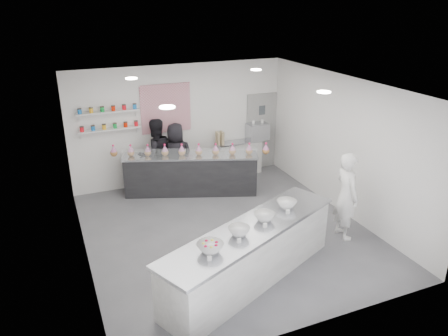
{
  "coord_description": "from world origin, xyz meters",
  "views": [
    {
      "loc": [
        -3.1,
        -7.23,
        4.55
      ],
      "look_at": [
        0.11,
        0.4,
        1.25
      ],
      "focal_mm": 35.0,
      "sensor_mm": 36.0,
      "label": 1
    }
  ],
  "objects_px": {
    "espresso_ledge": "(239,158)",
    "staff_right": "(176,157)",
    "prep_counter": "(251,254)",
    "back_bar": "(191,174)",
    "staff_left": "(156,155)",
    "woman_prep": "(346,196)",
    "espresso_machine": "(257,131)"
  },
  "relations": [
    {
      "from": "espresso_ledge",
      "to": "staff_right",
      "type": "height_order",
      "value": "staff_right"
    },
    {
      "from": "prep_counter",
      "to": "back_bar",
      "type": "relative_size",
      "value": 1.16
    },
    {
      "from": "staff_left",
      "to": "staff_right",
      "type": "bearing_deg",
      "value": 157.64
    },
    {
      "from": "woman_prep",
      "to": "staff_right",
      "type": "distance_m",
      "value": 4.26
    },
    {
      "from": "espresso_ledge",
      "to": "woman_prep",
      "type": "distance_m",
      "value": 3.89
    },
    {
      "from": "back_bar",
      "to": "espresso_machine",
      "type": "distance_m",
      "value": 2.35
    },
    {
      "from": "espresso_ledge",
      "to": "staff_right",
      "type": "relative_size",
      "value": 0.73
    },
    {
      "from": "espresso_machine",
      "to": "woman_prep",
      "type": "height_order",
      "value": "woman_prep"
    },
    {
      "from": "staff_right",
      "to": "prep_counter",
      "type": "bearing_deg",
      "value": 106.86
    },
    {
      "from": "back_bar",
      "to": "espresso_ledge",
      "type": "bearing_deg",
      "value": 44.43
    },
    {
      "from": "prep_counter",
      "to": "back_bar",
      "type": "xyz_separation_m",
      "value": [
        0.2,
        3.71,
        -0.01
      ]
    },
    {
      "from": "prep_counter",
      "to": "espresso_ledge",
      "type": "bearing_deg",
      "value": 43.23
    },
    {
      "from": "espresso_machine",
      "to": "staff_right",
      "type": "xyz_separation_m",
      "value": [
        -2.37,
        -0.3,
        -0.28
      ]
    },
    {
      "from": "prep_counter",
      "to": "woman_prep",
      "type": "height_order",
      "value": "woman_prep"
    },
    {
      "from": "espresso_ledge",
      "to": "staff_left",
      "type": "height_order",
      "value": "staff_left"
    },
    {
      "from": "back_bar",
      "to": "staff_right",
      "type": "height_order",
      "value": "staff_right"
    },
    {
      "from": "staff_left",
      "to": "espresso_machine",
      "type": "bearing_deg",
      "value": 174.8
    },
    {
      "from": "back_bar",
      "to": "espresso_ledge",
      "type": "relative_size",
      "value": 2.6
    },
    {
      "from": "espresso_machine",
      "to": "staff_right",
      "type": "relative_size",
      "value": 0.33
    },
    {
      "from": "prep_counter",
      "to": "staff_left",
      "type": "distance_m",
      "value": 4.3
    },
    {
      "from": "espresso_machine",
      "to": "staff_right",
      "type": "height_order",
      "value": "staff_right"
    },
    {
      "from": "prep_counter",
      "to": "woman_prep",
      "type": "relative_size",
      "value": 2.08
    },
    {
      "from": "prep_counter",
      "to": "staff_right",
      "type": "distance_m",
      "value": 4.15
    },
    {
      "from": "prep_counter",
      "to": "espresso_machine",
      "type": "height_order",
      "value": "espresso_machine"
    },
    {
      "from": "back_bar",
      "to": "espresso_machine",
      "type": "xyz_separation_m",
      "value": [
        2.14,
        0.72,
        0.63
      ]
    },
    {
      "from": "espresso_machine",
      "to": "staff_right",
      "type": "distance_m",
      "value": 2.4
    },
    {
      "from": "espresso_ledge",
      "to": "espresso_machine",
      "type": "xyz_separation_m",
      "value": [
        0.54,
        0.0,
        0.67
      ]
    },
    {
      "from": "espresso_ledge",
      "to": "staff_right",
      "type": "xyz_separation_m",
      "value": [
        -1.83,
        -0.3,
        0.39
      ]
    },
    {
      "from": "espresso_machine",
      "to": "staff_right",
      "type": "bearing_deg",
      "value": -172.88
    },
    {
      "from": "espresso_ledge",
      "to": "espresso_machine",
      "type": "height_order",
      "value": "espresso_machine"
    },
    {
      "from": "espresso_ledge",
      "to": "espresso_machine",
      "type": "bearing_deg",
      "value": 0.0
    },
    {
      "from": "woman_prep",
      "to": "staff_right",
      "type": "bearing_deg",
      "value": 38.76
    }
  ]
}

